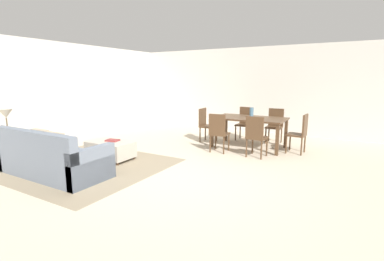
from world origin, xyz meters
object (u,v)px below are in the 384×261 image
(dining_chair_near_left, at_px, (218,131))
(dining_chair_head_east, at_px, (300,131))
(couch, at_px, (52,159))
(vase_centerpiece, at_px, (251,113))
(dining_chair_far_right, at_px, (275,124))
(dining_chair_head_west, at_px, (206,123))
(table_lamp, at_px, (6,115))
(dining_chair_near_right, at_px, (256,134))
(ottoman_table, at_px, (111,149))
(book_on_ottoman, at_px, (113,140))
(dining_chair_far_left, at_px, (245,121))
(side_table, at_px, (9,141))
(dining_table, at_px, (249,121))

(dining_chair_near_left, relative_size, dining_chair_head_east, 1.00)
(couch, distance_m, vase_centerpiece, 4.55)
(dining_chair_near_left, relative_size, dining_chair_far_right, 1.00)
(dining_chair_head_east, bearing_deg, dining_chair_far_right, 132.68)
(dining_chair_near_left, relative_size, dining_chair_head_west, 1.00)
(dining_chair_head_east, bearing_deg, table_lamp, -142.36)
(dining_chair_near_right, height_order, dining_chair_head_east, same)
(ottoman_table, xyz_separation_m, book_on_ottoman, (0.01, 0.06, 0.18))
(dining_chair_head_west, xyz_separation_m, vase_centerpiece, (1.29, -0.03, 0.37))
(book_on_ottoman, bearing_deg, dining_chair_head_east, 36.25)
(ottoman_table, distance_m, vase_centerpiece, 3.47)
(couch, distance_m, dining_chair_far_left, 5.04)
(dining_chair_head_west, distance_m, vase_centerpiece, 1.34)
(dining_chair_head_west, bearing_deg, vase_centerpiece, -1.21)
(side_table, bearing_deg, book_on_ottoman, 40.54)
(vase_centerpiece, bearing_deg, dining_chair_head_west, 178.79)
(dining_chair_far_right, relative_size, book_on_ottoman, 3.54)
(couch, xyz_separation_m, dining_chair_far_right, (2.79, 4.67, 0.22))
(side_table, distance_m, dining_chair_head_east, 6.25)
(side_table, bearing_deg, couch, -0.01)
(table_lamp, distance_m, dining_table, 5.33)
(ottoman_table, xyz_separation_m, dining_chair_near_right, (2.64, 1.71, 0.29))
(dining_chair_near_left, height_order, dining_chair_head_east, same)
(couch, bearing_deg, dining_chair_far_left, 67.16)
(ottoman_table, height_order, dining_table, dining_table)
(dining_chair_far_left, xyz_separation_m, book_on_ottoman, (-1.78, -3.33, -0.11))
(couch, bearing_deg, dining_table, 58.11)
(dining_chair_far_right, bearing_deg, dining_chair_near_left, -116.83)
(side_table, height_order, dining_chair_near_left, dining_chair_near_left)
(dining_chair_head_west, bearing_deg, book_on_ottoman, -110.58)
(dining_chair_near_right, xyz_separation_m, vase_centerpiece, (-0.39, 0.84, 0.37))
(couch, height_order, dining_chair_head_east, dining_chair_head_east)
(couch, bearing_deg, table_lamp, 179.99)
(side_table, xyz_separation_m, dining_chair_head_east, (4.95, 3.81, 0.05))
(dining_chair_far_right, xyz_separation_m, dining_chair_head_east, (0.79, -0.86, 0.00))
(table_lamp, xyz_separation_m, dining_table, (3.73, 3.80, -0.33))
(dining_chair_head_east, distance_m, vase_centerpiece, 1.23)
(dining_chair_near_left, distance_m, dining_chair_far_left, 1.70)
(side_table, distance_m, dining_chair_head_west, 4.57)
(dining_chair_far_left, relative_size, book_on_ottoman, 3.54)
(ottoman_table, relative_size, dining_chair_far_left, 1.05)
(dining_chair_near_left, height_order, book_on_ottoman, dining_chair_near_left)
(table_lamp, bearing_deg, ottoman_table, 39.35)
(side_table, relative_size, dining_chair_head_east, 0.65)
(table_lamp, height_order, dining_table, table_lamp)
(table_lamp, xyz_separation_m, dining_chair_far_left, (3.32, 4.64, -0.49))
(dining_chair_far_left, bearing_deg, book_on_ottoman, -118.17)
(ottoman_table, height_order, dining_chair_near_right, dining_chair_near_right)
(dining_chair_near_left, bearing_deg, dining_chair_near_right, 1.11)
(table_lamp, relative_size, dining_chair_near_right, 0.57)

